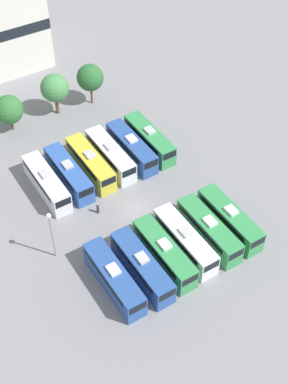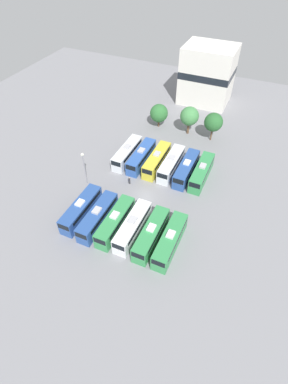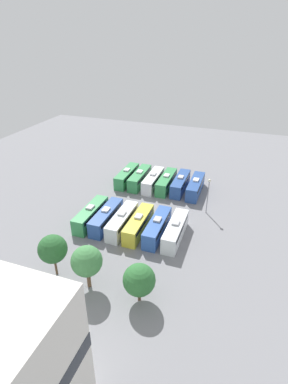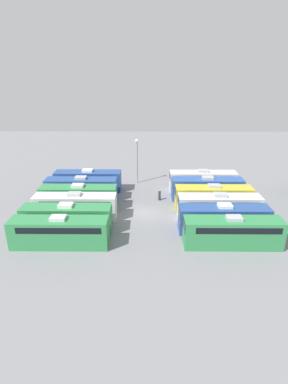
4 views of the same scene
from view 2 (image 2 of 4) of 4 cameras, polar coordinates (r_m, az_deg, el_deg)
ground_plane at (r=57.50m, az=0.28°, el=-0.86°), size 124.72×124.72×0.00m
bus_0 at (r=54.06m, az=-11.86°, el=-3.18°), size 2.51×10.41×3.48m
bus_1 at (r=52.35m, az=-8.79°, el=-4.63°), size 2.51×10.41×3.48m
bus_2 at (r=51.26m, az=-5.47°, el=-5.57°), size 2.51×10.41×3.48m
bus_3 at (r=50.39m, az=-2.15°, el=-6.51°), size 2.51×10.41×3.48m
bus_4 at (r=49.37m, az=1.39°, el=-7.96°), size 2.51×10.41×3.48m
bus_5 at (r=48.74m, az=5.01°, el=-9.14°), size 2.51×10.41×3.48m
bus_6 at (r=65.36m, az=-3.19°, el=7.49°), size 2.51×10.41×3.48m
bus_7 at (r=64.22m, az=-0.49°, el=6.81°), size 2.51×10.41×3.48m
bus_8 at (r=63.32m, az=2.47°, el=6.14°), size 2.51×10.41×3.48m
bus_9 at (r=62.53m, az=5.22°, el=5.41°), size 2.51×10.41×3.48m
bus_10 at (r=61.66m, az=8.07°, el=4.47°), size 2.51×10.41×3.48m
bus_11 at (r=61.31m, az=10.94°, el=3.77°), size 2.51×10.41×3.48m
worker_person at (r=59.75m, az=-2.78°, el=2.18°), size 0.36×0.36×1.64m
light_pole at (r=57.96m, az=-11.39°, el=5.35°), size 0.60×0.60×7.54m
tree_0 at (r=75.55m, az=2.87°, el=14.75°), size 4.40×4.40×5.85m
tree_1 at (r=73.06m, az=8.66°, el=14.08°), size 4.40×4.40×6.85m
tree_2 at (r=71.49m, az=13.10°, el=12.81°), size 4.26×4.26×6.90m
depot_building at (r=87.59m, az=11.97°, el=21.03°), size 13.23×10.62×14.87m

